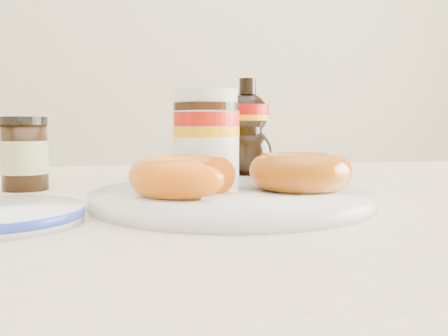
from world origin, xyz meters
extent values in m
cube|color=beige|center=(0.00, 1.75, 1.30)|extent=(3.50, 0.10, 2.60)
cube|color=#FFE4C2|center=(0.00, 0.10, 0.73)|extent=(1.40, 0.90, 0.04)
cylinder|color=white|center=(0.01, 0.02, 0.76)|extent=(0.30, 0.30, 0.02)
torus|color=white|center=(0.01, 0.02, 0.76)|extent=(0.30, 0.30, 0.01)
torus|color=orange|center=(-0.05, -0.01, 0.78)|extent=(0.12, 0.12, 0.04)
torus|color=#A4550A|center=(0.08, 0.01, 0.78)|extent=(0.15, 0.15, 0.04)
cylinder|color=white|center=(0.01, 0.22, 0.81)|extent=(0.10, 0.10, 0.11)
cylinder|color=#9A1005|center=(0.01, 0.22, 0.84)|extent=(0.10, 0.10, 0.02)
cylinder|color=#D89905|center=(0.01, 0.22, 0.82)|extent=(0.10, 0.10, 0.01)
cylinder|color=black|center=(0.01, 0.22, 0.86)|extent=(0.10, 0.10, 0.01)
cylinder|color=white|center=(0.01, 0.22, 0.87)|extent=(0.09, 0.09, 0.02)
cylinder|color=black|center=(-0.24, 0.18, 0.79)|extent=(0.06, 0.06, 0.09)
cylinder|color=beige|center=(-0.24, 0.18, 0.79)|extent=(0.06, 0.06, 0.04)
cylinder|color=black|center=(-0.24, 0.18, 0.84)|extent=(0.06, 0.06, 0.01)
camera|label=1|loc=(-0.09, -0.51, 0.84)|focal=40.00mm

